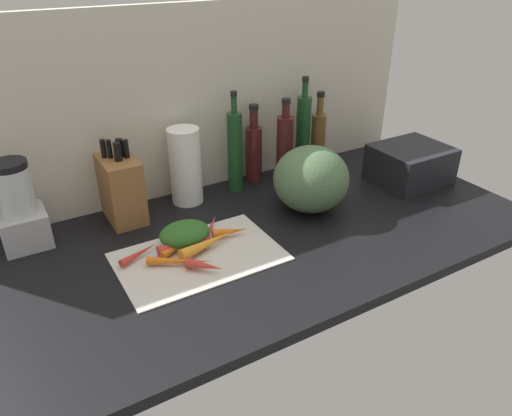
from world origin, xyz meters
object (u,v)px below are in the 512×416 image
object	(u,v)px
carrot_0	(179,245)
carrot_5	(207,243)
bottle_0	(235,151)
bottle_3	(303,134)
carrot_1	(209,230)
bottle_2	(285,148)
carrot_6	(204,266)
carrot_7	(139,253)
winter_squash	(311,179)
carrot_2	(231,231)
cutting_board	(199,256)
knife_block	(121,188)
bottle_4	(318,139)
dish_rack	(410,164)
bottle_1	(254,151)
paper_towel_roll	(185,166)
blender_appliance	(20,210)
carrot_3	(180,261)
carrot_4	(181,245)

from	to	relation	value
carrot_0	carrot_5	xyz separation A→B (cm)	(6.85, -3.50, 0.30)
bottle_0	bottle_3	distance (cm)	28.05
bottle_0	bottle_3	size ratio (longest dim) A/B	0.97
carrot_1	bottle_2	xyz separation A→B (cm)	(39.51, 20.70, 10.67)
carrot_5	carrot_6	bearing A→B (deg)	-119.74
carrot_7	winter_squash	bearing A→B (deg)	0.10
carrot_2	bottle_3	world-z (taller)	bottle_3
carrot_2	bottle_3	distance (cm)	53.64
cutting_board	bottle_2	xyz separation A→B (cm)	(46.78, 29.21, 12.13)
carrot_1	knife_block	distance (cm)	30.25
winter_squash	bottle_4	distance (cm)	32.97
carrot_5	dish_rack	world-z (taller)	dish_rack
bottle_2	carrot_1	bearing A→B (deg)	-152.34
bottle_4	carrot_5	bearing A→B (deg)	-152.90
knife_block	carrot_1	bearing A→B (deg)	-52.02
bottle_3	bottle_4	distance (cm)	8.10
bottle_2	bottle_3	distance (cm)	10.22
bottle_1	bottle_2	bearing A→B (deg)	-31.08
paper_towel_roll	bottle_1	distance (cm)	27.06
carrot_7	blender_appliance	distance (cm)	35.12
carrot_1	blender_appliance	world-z (taller)	blender_appliance
carrot_0	carrot_7	xyz separation A→B (cm)	(-10.60, 2.30, -0.42)
carrot_1	carrot_7	size ratio (longest dim) A/B	1.47
carrot_3	dish_rack	bearing A→B (deg)	5.18
carrot_0	carrot_1	distance (cm)	11.38
carrot_0	carrot_5	size ratio (longest dim) A/B	0.69
winter_squash	paper_towel_roll	bearing A→B (deg)	142.17
blender_appliance	carrot_2	bearing A→B (deg)	-27.26
carrot_4	carrot_7	world-z (taller)	same
blender_appliance	bottle_2	xyz separation A→B (cm)	(85.59, -1.47, 1.69)
knife_block	carrot_2	bearing A→B (deg)	-49.91
carrot_7	winter_squash	size ratio (longest dim) A/B	0.51
carrot_0	cutting_board	bearing A→B (deg)	-54.75
carrot_2	knife_block	distance (cm)	36.15
carrot_0	carrot_1	size ratio (longest dim) A/B	0.68
knife_block	bottle_3	size ratio (longest dim) A/B	0.72
winter_squash	blender_appliance	distance (cm)	84.34
dish_rack	bottle_4	bearing A→B (deg)	129.85
carrot_4	carrot_3	bearing A→B (deg)	-115.42
carrot_7	paper_towel_roll	xyz separation A→B (cm)	(24.82, 24.64, 10.64)
knife_block	paper_towel_roll	size ratio (longest dim) A/B	1.02
bottle_0	bottle_1	bearing A→B (deg)	20.47
carrot_5	bottle_1	xyz separation A→B (cm)	(34.25, 33.24, 8.66)
carrot_4	carrot_5	world-z (taller)	carrot_5
carrot_0	bottle_1	xyz separation A→B (cm)	(41.10, 29.74, 8.96)
knife_block	carrot_0	bearing A→B (deg)	-75.03
carrot_0	bottle_0	distance (cm)	43.02
knife_block	paper_towel_roll	bearing A→B (deg)	1.51
carrot_3	knife_block	distance (cm)	34.39
carrot_3	carrot_4	distance (cm)	8.00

